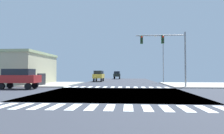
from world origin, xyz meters
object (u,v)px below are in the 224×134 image
Objects in this scene: traffic_signal_mast at (166,47)px; bank_building at (9,68)px; street_lamp at (162,55)px; suv_farside_1 at (19,77)px; suv_crossing_2 at (99,75)px; suv_queued_3 at (117,74)px.

traffic_signal_mast is 25.81m from bank_building.
street_lamp is 24.97m from suv_farside_1.
bank_building is 17.14m from suv_crossing_2.
street_lamp reaches higher than bank_building.
traffic_signal_mast is at bearing 101.18° from suv_farside_1.
suv_farside_1 is at bearing 71.70° from suv_crossing_2.
suv_crossing_2 is at bearing 35.98° from bank_building.
suv_crossing_2 and suv_queued_3 have the same top height.
suv_crossing_2 is (-12.76, 3.93, -3.94)m from street_lamp.
bank_building reaches higher than suv_farside_1.
traffic_signal_mast is 0.50× the size of bank_building.
street_lamp is 23.74m from suv_queued_3.
street_lamp is at bearing 114.64° from suv_queued_3.
suv_queued_3 is (9.42, 36.77, 0.00)m from suv_farside_1.
suv_crossing_2 is (13.83, 10.04, -1.23)m from bank_building.
suv_farside_1 is 1.00× the size of suv_crossing_2.
bank_building is at bearing -141.68° from suv_farside_1.
suv_farside_1 is 37.96m from suv_queued_3.
suv_crossing_2 is at bearing 162.90° from street_lamp.
bank_building is at bearing -167.05° from street_lamp.
street_lamp reaches higher than suv_queued_3.
suv_crossing_2 is (6.42, 19.42, 0.00)m from suv_farside_1.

